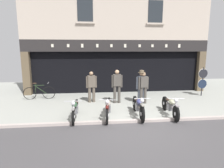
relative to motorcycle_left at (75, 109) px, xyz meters
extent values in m
cube|color=gray|center=(2.32, 4.28, -0.45)|extent=(23.48, 10.00, 0.08)
cube|color=#AEA19A|center=(2.32, -0.64, -0.40)|extent=(23.48, 0.16, 0.18)
cube|color=black|center=(2.32, 6.58, 0.89)|extent=(10.56, 4.00, 2.60)
cube|color=brown|center=(-3.20, 4.46, 0.89)|extent=(0.44, 0.36, 2.60)
cube|color=brown|center=(7.84, 4.46, 0.89)|extent=(0.44, 0.36, 2.60)
cube|color=#23282D|center=(2.32, 4.83, 1.02)|extent=(10.10, 0.03, 2.18)
cube|color=black|center=(2.32, 4.40, 2.54)|extent=(11.48, 0.24, 0.70)
cube|color=silver|center=(-1.57, 4.26, 2.54)|extent=(0.14, 0.03, 0.19)
cube|color=silver|center=(-0.67, 4.26, 2.54)|extent=(0.14, 0.03, 0.18)
cube|color=silver|center=(0.15, 4.26, 2.54)|extent=(0.14, 0.03, 0.22)
cube|color=silver|center=(1.05, 4.26, 2.54)|extent=(0.14, 0.03, 0.20)
cube|color=silver|center=(1.90, 4.26, 2.54)|extent=(0.14, 0.03, 0.18)
cube|color=silver|center=(2.74, 4.26, 2.54)|extent=(0.14, 0.03, 0.22)
cube|color=silver|center=(3.64, 4.26, 2.54)|extent=(0.14, 0.03, 0.17)
cube|color=silver|center=(4.45, 4.26, 2.54)|extent=(0.14, 0.03, 0.17)
cube|color=silver|center=(5.33, 4.26, 2.54)|extent=(0.14, 0.03, 0.20)
cube|color=silver|center=(6.18, 4.26, 2.54)|extent=(0.14, 0.03, 0.22)
cube|color=#B9A99A|center=(2.32, 4.48, 4.55)|extent=(11.48, 0.40, 3.33)
cube|color=#23282D|center=(0.37, 4.27, 4.55)|extent=(0.90, 0.02, 1.30)
cube|color=#B9A99A|center=(0.37, 4.23, 3.85)|extent=(1.10, 0.12, 0.10)
cube|color=#23282D|center=(4.56, 4.27, 4.55)|extent=(0.90, 0.02, 1.30)
cube|color=#B9A99A|center=(4.56, 4.23, 3.85)|extent=(1.10, 0.12, 0.10)
cylinder|color=black|center=(-0.01, -0.65, -0.11)|extent=(0.08, 0.60, 0.60)
cylinder|color=silver|center=(-0.01, -0.65, -0.11)|extent=(0.10, 0.13, 0.13)
cylinder|color=black|center=(0.01, 0.71, -0.11)|extent=(0.09, 0.60, 0.60)
cylinder|color=silver|center=(0.01, 0.71, -0.11)|extent=(0.11, 0.13, 0.13)
cube|color=gray|center=(0.00, 0.03, 0.01)|extent=(0.09, 1.25, 0.07)
cube|color=slate|center=(0.00, 0.03, -0.06)|extent=(0.20, 0.32, 0.26)
ellipsoid|color=#27452D|center=(0.00, -0.14, 0.21)|extent=(0.23, 0.46, 0.20)
ellipsoid|color=#38281E|center=(0.00, 0.27, 0.19)|extent=(0.20, 0.30, 0.10)
cube|color=gray|center=(-0.01, -0.65, 0.21)|extent=(0.11, 0.36, 0.04)
sphere|color=silver|center=(-0.01, -0.59, 0.39)|extent=(0.15, 0.15, 0.15)
cylinder|color=silver|center=(-0.01, -0.59, 0.47)|extent=(0.62, 0.03, 0.02)
cylinder|color=silver|center=(-0.01, -0.61, 0.18)|extent=(0.04, 0.27, 0.61)
cylinder|color=black|center=(1.23, -0.69, -0.09)|extent=(0.15, 0.65, 0.64)
cylinder|color=silver|center=(1.23, -0.69, -0.09)|extent=(0.12, 0.15, 0.14)
cylinder|color=black|center=(1.41, 0.70, -0.09)|extent=(0.16, 0.65, 0.64)
cylinder|color=silver|center=(1.41, 0.70, -0.09)|extent=(0.13, 0.15, 0.14)
cube|color=#551713|center=(1.32, 0.01, 0.03)|extent=(0.24, 1.29, 0.07)
cube|color=slate|center=(1.32, 0.01, -0.04)|extent=(0.24, 0.34, 0.26)
ellipsoid|color=gray|center=(1.30, -0.16, 0.23)|extent=(0.28, 0.48, 0.20)
ellipsoid|color=#38281E|center=(1.35, 0.26, 0.21)|extent=(0.24, 0.32, 0.10)
cube|color=#551713|center=(1.23, -0.69, 0.25)|extent=(0.15, 0.37, 0.04)
sphere|color=silver|center=(1.24, -0.63, 0.41)|extent=(0.15, 0.15, 0.15)
cylinder|color=silver|center=(1.24, -0.63, 0.49)|extent=(0.62, 0.11, 0.02)
cylinder|color=silver|center=(1.23, -0.65, 0.20)|extent=(0.07, 0.25, 0.62)
cylinder|color=black|center=(2.55, -0.69, -0.07)|extent=(0.09, 0.68, 0.67)
cylinder|color=silver|center=(2.55, -0.69, -0.07)|extent=(0.11, 0.15, 0.15)
cylinder|color=black|center=(2.59, 0.73, -0.07)|extent=(0.10, 0.68, 0.67)
cylinder|color=silver|center=(2.59, 0.73, -0.07)|extent=(0.11, 0.15, 0.15)
cube|color=gray|center=(2.57, 0.02, 0.05)|extent=(0.11, 1.31, 0.07)
cube|color=slate|center=(2.57, 0.02, -0.02)|extent=(0.21, 0.33, 0.26)
ellipsoid|color=navy|center=(2.56, -0.15, 0.25)|extent=(0.24, 0.47, 0.20)
ellipsoid|color=#38281E|center=(2.58, 0.27, 0.23)|extent=(0.21, 0.31, 0.10)
cube|color=gray|center=(2.55, -0.69, 0.28)|extent=(0.11, 0.36, 0.04)
sphere|color=silver|center=(2.55, -0.63, 0.43)|extent=(0.15, 0.15, 0.15)
cylinder|color=silver|center=(2.55, -0.63, 0.51)|extent=(0.62, 0.05, 0.02)
cylinder|color=silver|center=(2.55, -0.65, 0.22)|extent=(0.04, 0.24, 0.62)
cylinder|color=black|center=(3.85, -0.75, -0.10)|extent=(0.12, 0.63, 0.63)
cylinder|color=silver|center=(3.85, -0.75, -0.10)|extent=(0.11, 0.15, 0.14)
cylinder|color=black|center=(3.97, 0.67, -0.10)|extent=(0.13, 0.63, 0.63)
cylinder|color=silver|center=(3.97, 0.67, -0.10)|extent=(0.12, 0.15, 0.14)
cube|color=gray|center=(3.91, -0.04, 0.02)|extent=(0.17, 1.32, 0.07)
cube|color=slate|center=(3.91, -0.04, -0.05)|extent=(0.22, 0.33, 0.26)
ellipsoid|color=#A4A584|center=(3.90, -0.21, 0.22)|extent=(0.26, 0.48, 0.20)
ellipsoid|color=#38281E|center=(3.93, 0.22, 0.20)|extent=(0.22, 0.31, 0.10)
cube|color=gray|center=(3.85, -0.75, 0.24)|extent=(0.13, 0.37, 0.04)
sphere|color=silver|center=(3.86, -0.69, 0.40)|extent=(0.15, 0.15, 0.15)
cylinder|color=silver|center=(3.86, -0.69, 0.48)|extent=(0.62, 0.07, 0.02)
cylinder|color=silver|center=(3.86, -0.71, 0.19)|extent=(0.06, 0.27, 0.61)
cylinder|color=brown|center=(0.77, 2.39, 0.00)|extent=(0.15, 0.15, 0.82)
cylinder|color=brown|center=(0.55, 2.34, 0.00)|extent=(0.15, 0.15, 0.82)
cube|color=brown|center=(0.66, 2.36, 0.70)|extent=(0.42, 0.29, 0.61)
cube|color=white|center=(0.64, 2.48, 0.77)|extent=(0.14, 0.05, 0.34)
cube|color=black|center=(0.64, 2.49, 0.76)|extent=(0.05, 0.02, 0.32)
cylinder|color=brown|center=(0.89, 2.41, 0.66)|extent=(0.09, 0.09, 0.60)
cylinder|color=brown|center=(0.43, 2.32, 0.66)|extent=(0.09, 0.09, 0.60)
sphere|color=#9E7A5B|center=(0.66, 2.36, 1.11)|extent=(0.20, 0.20, 0.20)
cylinder|color=#47423D|center=(2.07, 2.09, 0.04)|extent=(0.15, 0.15, 0.91)
cylinder|color=#47423D|center=(1.85, 2.09, 0.04)|extent=(0.15, 0.15, 0.91)
cube|color=#47423D|center=(1.96, 2.09, 0.78)|extent=(0.38, 0.22, 0.60)
cube|color=white|center=(1.96, 2.20, 0.85)|extent=(0.14, 0.02, 0.34)
cube|color=maroon|center=(1.96, 2.22, 0.84)|extent=(0.05, 0.01, 0.31)
cylinder|color=#47423D|center=(2.19, 2.09, 0.73)|extent=(0.09, 0.09, 0.63)
cylinder|color=#47423D|center=(1.72, 2.09, 0.73)|extent=(0.09, 0.09, 0.63)
sphere|color=tan|center=(1.96, 2.09, 1.20)|extent=(0.22, 0.22, 0.22)
cylinder|color=#47423D|center=(3.38, 1.85, 0.02)|extent=(0.15, 0.15, 0.87)
cylinder|color=#47423D|center=(3.16, 1.80, 0.02)|extent=(0.15, 0.15, 0.87)
cube|color=#47423D|center=(3.27, 1.83, 0.71)|extent=(0.42, 0.29, 0.56)
cube|color=white|center=(3.25, 1.94, 0.78)|extent=(0.14, 0.05, 0.31)
cube|color=navy|center=(3.24, 1.95, 0.77)|extent=(0.05, 0.02, 0.29)
cylinder|color=#47423D|center=(3.50, 1.87, 0.64)|extent=(0.09, 0.09, 0.62)
cylinder|color=#47423D|center=(3.04, 1.78, 0.64)|extent=(0.09, 0.09, 0.62)
sphere|color=#9E7A5B|center=(3.27, 1.83, 1.10)|extent=(0.19, 0.19, 0.19)
cylinder|color=#3D424C|center=(3.29, 1.90, 0.01)|extent=(0.15, 0.15, 0.85)
cylinder|color=#3D424C|center=(3.07, 1.88, 0.01)|extent=(0.15, 0.15, 0.85)
cube|color=#3D424C|center=(3.18, 1.89, 0.71)|extent=(0.40, 0.26, 0.58)
cube|color=silver|center=(3.17, 2.00, 0.78)|extent=(0.14, 0.03, 0.33)
cube|color=#47234C|center=(3.17, 2.02, 0.77)|extent=(0.05, 0.02, 0.30)
cylinder|color=#3D424C|center=(3.42, 1.91, 0.65)|extent=(0.09, 0.09, 0.62)
cylinder|color=#3D424C|center=(2.95, 1.87, 0.65)|extent=(0.09, 0.09, 0.62)
sphere|color=#9E7A5B|center=(3.18, 1.89, 1.12)|extent=(0.22, 0.22, 0.22)
cylinder|color=brown|center=(3.18, 1.89, 1.18)|extent=(0.37, 0.37, 0.01)
cylinder|color=brown|center=(3.18, 1.89, 1.24)|extent=(0.23, 0.23, 0.12)
cylinder|color=#232328|center=(7.18, 3.08, 0.44)|extent=(0.06, 0.06, 1.71)
cylinder|color=black|center=(7.18, 3.06, 0.93)|extent=(0.54, 0.03, 0.54)
torus|color=silver|center=(7.18, 3.07, 0.93)|extent=(0.56, 0.04, 0.56)
cylinder|color=#192338|center=(7.18, 3.06, 0.31)|extent=(0.54, 0.03, 0.54)
torus|color=silver|center=(7.18, 3.07, 0.31)|extent=(0.56, 0.04, 0.56)
cube|color=silver|center=(0.58, 4.68, 1.20)|extent=(0.73, 0.02, 0.94)
cube|color=#511E19|center=(0.58, 4.67, 1.56)|extent=(0.73, 0.01, 0.20)
torus|color=black|center=(-1.74, 3.37, -0.08)|extent=(0.70, 0.09, 0.70)
torus|color=black|center=(-2.74, 3.28, -0.08)|extent=(0.70, 0.09, 0.70)
cylinder|color=#23381E|center=(-2.14, 3.33, 0.10)|extent=(0.57, 0.08, 0.46)
cylinder|color=#23381E|center=(-2.24, 3.32, 0.36)|extent=(0.56, 0.07, 0.03)
cylinder|color=#23381E|center=(-2.42, 3.31, 0.22)|extent=(0.11, 0.04, 0.52)
ellipsoid|color=#332319|center=(-2.46, 3.31, 0.48)|extent=(0.25, 0.14, 0.06)
cylinder|color=silver|center=(-1.74, 3.37, 0.48)|extent=(0.06, 0.50, 0.02)
camera|label=1|loc=(0.69, -7.38, 2.32)|focal=30.52mm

